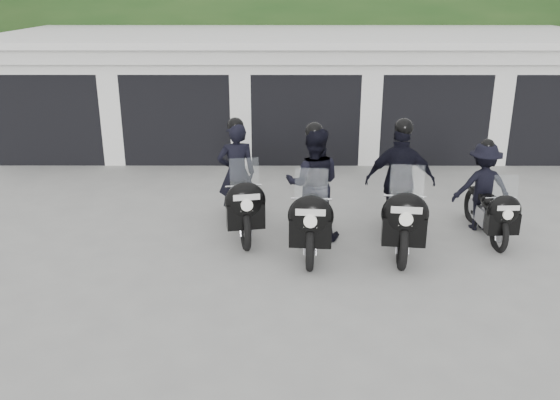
{
  "coord_description": "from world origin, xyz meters",
  "views": [
    {
      "loc": [
        -0.58,
        -8.52,
        4.11
      ],
      "look_at": [
        -0.6,
        -0.01,
        1.05
      ],
      "focal_mm": 38.0,
      "sensor_mm": 36.0,
      "label": 1
    }
  ],
  "objects_px": {
    "police_bike_a": "(239,187)",
    "police_bike_c": "(401,190)",
    "police_bike_d": "(485,193)",
    "police_bike_b": "(313,193)"
  },
  "relations": [
    {
      "from": "police_bike_d",
      "to": "police_bike_a",
      "type": "bearing_deg",
      "value": 176.4
    },
    {
      "from": "police_bike_a",
      "to": "police_bike_b",
      "type": "height_order",
      "value": "police_bike_b"
    },
    {
      "from": "police_bike_c",
      "to": "police_bike_d",
      "type": "height_order",
      "value": "police_bike_c"
    },
    {
      "from": "police_bike_d",
      "to": "police_bike_b",
      "type": "bearing_deg",
      "value": -173.25
    },
    {
      "from": "police_bike_a",
      "to": "police_bike_d",
      "type": "height_order",
      "value": "police_bike_a"
    },
    {
      "from": "police_bike_b",
      "to": "police_bike_c",
      "type": "distance_m",
      "value": 1.47
    },
    {
      "from": "police_bike_c",
      "to": "police_bike_d",
      "type": "xyz_separation_m",
      "value": [
        1.57,
        0.42,
        -0.19
      ]
    },
    {
      "from": "police_bike_d",
      "to": "police_bike_c",
      "type": "bearing_deg",
      "value": -167.25
    },
    {
      "from": "police_bike_a",
      "to": "police_bike_c",
      "type": "distance_m",
      "value": 2.79
    },
    {
      "from": "police_bike_a",
      "to": "police_bike_d",
      "type": "bearing_deg",
      "value": -12.07
    }
  ]
}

